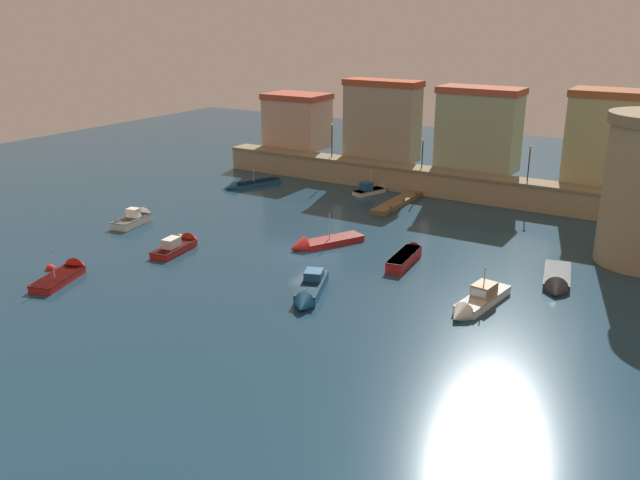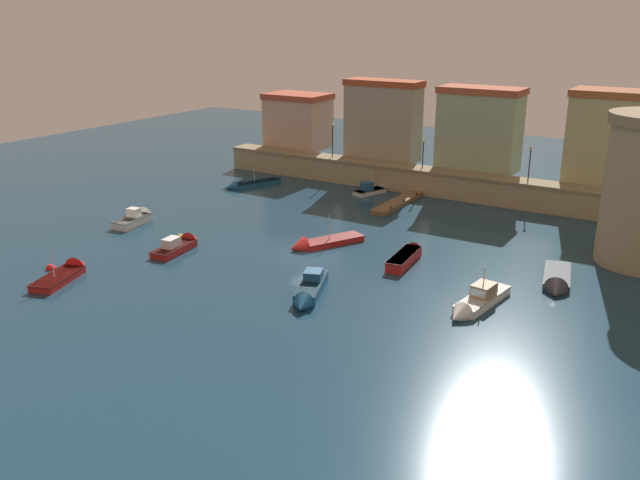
% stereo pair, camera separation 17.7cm
% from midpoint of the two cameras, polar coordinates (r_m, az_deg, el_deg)
% --- Properties ---
extents(ground_plane, '(131.37, 131.37, 0.00)m').
position_cam_midpoint_polar(ground_plane, '(55.72, -1.12, -1.12)').
color(ground_plane, '#19384C').
extents(quay_wall, '(50.29, 2.91, 2.75)m').
position_cam_midpoint_polar(quay_wall, '(75.10, 8.48, 5.01)').
color(quay_wall, '#9E8966').
rests_on(quay_wall, ground).
extents(old_town_backdrop, '(43.62, 5.43, 9.27)m').
position_cam_midpoint_polar(old_town_backdrop, '(77.13, 9.89, 9.39)').
color(old_town_backdrop, tan).
rests_on(old_town_backdrop, ground).
extents(pier_dock, '(1.63, 9.25, 0.70)m').
position_cam_midpoint_polar(pier_dock, '(70.16, 6.45, 3.15)').
color(pier_dock, brown).
rests_on(pier_dock, ground).
extents(quay_lamp_0, '(0.32, 0.32, 3.89)m').
position_cam_midpoint_polar(quay_lamp_0, '(79.35, 0.94, 8.82)').
color(quay_lamp_0, black).
rests_on(quay_lamp_0, quay_wall).
extents(quay_lamp_1, '(0.32, 0.32, 3.12)m').
position_cam_midpoint_polar(quay_lamp_1, '(74.39, 8.57, 7.60)').
color(quay_lamp_1, black).
rests_on(quay_lamp_1, quay_wall).
extents(quay_lamp_2, '(0.32, 0.32, 3.56)m').
position_cam_midpoint_polar(quay_lamp_2, '(70.78, 17.15, 6.63)').
color(quay_lamp_2, black).
rests_on(quay_lamp_2, quay_wall).
extents(moored_boat_0, '(4.68, 6.93, 3.26)m').
position_cam_midpoint_polar(moored_boat_0, '(57.26, -0.25, -0.29)').
color(moored_boat_0, red).
rests_on(moored_boat_0, ground).
extents(moored_boat_1, '(3.91, 7.09, 2.34)m').
position_cam_midpoint_polar(moored_boat_1, '(77.53, -6.22, 4.67)').
color(moored_boat_1, '#195689').
rests_on(moored_boat_1, ground).
extents(moored_boat_2, '(2.64, 5.29, 2.02)m').
position_cam_midpoint_polar(moored_boat_2, '(66.09, -15.21, 1.80)').
color(moored_boat_2, white).
rests_on(moored_boat_2, ground).
extents(moored_boat_3, '(2.90, 4.90, 3.03)m').
position_cam_midpoint_polar(moored_boat_3, '(74.55, 4.45, 4.26)').
color(moored_boat_3, silver).
rests_on(moored_boat_3, ground).
extents(moored_boat_4, '(2.33, 5.67, 1.84)m').
position_cam_midpoint_polar(moored_boat_4, '(57.84, -11.74, -0.38)').
color(moored_boat_4, red).
rests_on(moored_boat_4, ground).
extents(moored_boat_5, '(3.66, 6.57, 1.72)m').
position_cam_midpoint_polar(moored_boat_5, '(47.13, -0.99, -4.29)').
color(moored_boat_5, '#195689').
rests_on(moored_boat_5, ground).
extents(moored_boat_6, '(3.54, 6.08, 3.36)m').
position_cam_midpoint_polar(moored_boat_6, '(54.23, -20.59, -2.61)').
color(moored_boat_6, red).
rests_on(moored_boat_6, ground).
extents(moored_boat_7, '(3.08, 6.82, 1.72)m').
position_cam_midpoint_polar(moored_boat_7, '(52.00, 19.19, -3.36)').
color(moored_boat_7, '#333338').
rests_on(moored_boat_7, ground).
extents(moored_boat_8, '(1.90, 6.47, 1.23)m').
position_cam_midpoint_polar(moored_boat_8, '(54.38, 7.28, -1.28)').
color(moored_boat_8, red).
rests_on(moored_boat_8, ground).
extents(moored_boat_9, '(2.42, 7.12, 3.14)m').
position_cam_midpoint_polar(moored_boat_9, '(46.63, 12.92, -5.11)').
color(moored_boat_9, white).
rests_on(moored_boat_9, ground).
extents(mooring_buoy_0, '(0.77, 0.77, 0.77)m').
position_cam_midpoint_polar(mooring_buoy_0, '(56.28, -21.79, -2.30)').
color(mooring_buoy_0, red).
rests_on(mooring_buoy_0, ground).
extents(mooring_buoy_1, '(0.52, 0.52, 0.52)m').
position_cam_midpoint_polar(mooring_buoy_1, '(61.03, -11.79, 0.26)').
color(mooring_buoy_1, yellow).
rests_on(mooring_buoy_1, ground).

